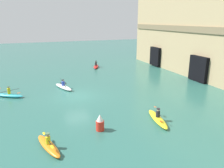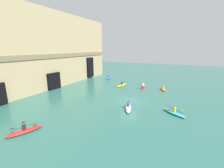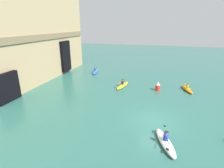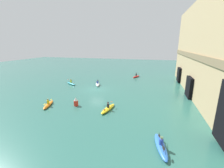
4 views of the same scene
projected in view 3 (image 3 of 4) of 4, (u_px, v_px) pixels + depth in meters
name	position (u px, v px, depth m)	size (l,w,h in m)	color
ground_plane	(155.00, 121.00, 15.46)	(120.00, 120.00, 0.00)	#2D665B
kayak_orange	(187.00, 89.00, 22.54)	(3.17, 1.51, 1.02)	orange
kayak_blue	(95.00, 71.00, 30.92)	(3.55, 1.34, 1.06)	blue
kayak_yellow	(123.00, 85.00, 23.90)	(3.55, 1.34, 1.05)	yellow
kayak_white	(165.00, 142.00, 12.38)	(3.37, 1.85, 1.06)	white
marker_buoy	(158.00, 86.00, 22.42)	(0.60, 0.60, 1.24)	red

